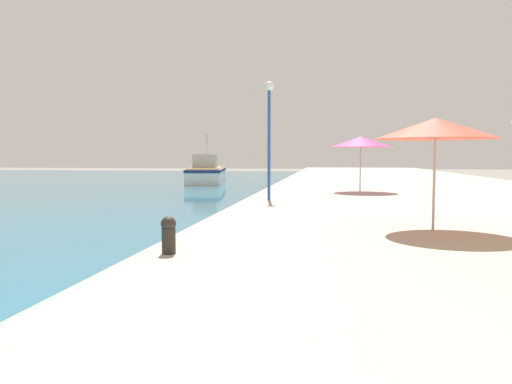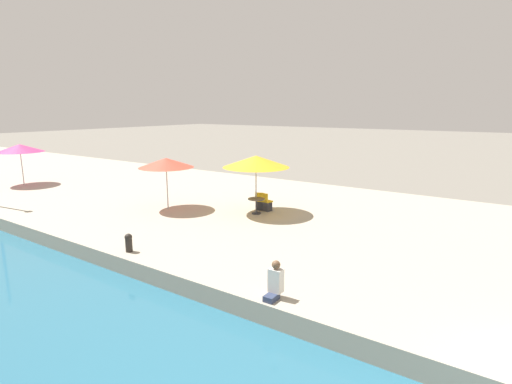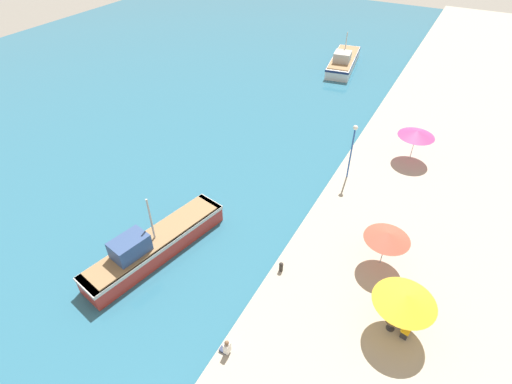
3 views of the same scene
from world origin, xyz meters
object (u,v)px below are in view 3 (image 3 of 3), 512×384
Objects in this scene: cafe_chair_left at (406,326)px; cafe_table at (392,322)px; cafe_umbrella_pink at (405,299)px; person_at_quay at (226,348)px; lamppost at (353,143)px; cafe_umbrella_white at (388,236)px; cafe_umbrella_striped at (417,133)px; cafe_chair_right at (405,333)px; mooring_bollard at (281,266)px; fishing_boat_mid at (343,61)px; fishing_boat_near at (154,245)px.

cafe_table is at bearing -90.00° from cafe_chair_left.
person_at_quay is at bearing -142.33° from cafe_umbrella_pink.
lamppost is (-6.29, 11.78, 2.56)m from cafe_table.
cafe_umbrella_striped reaches higher than cafe_umbrella_white.
person_at_quay reaches higher than cafe_table.
cafe_umbrella_white is (-1.86, 4.06, -0.16)m from cafe_umbrella_pink.
lamppost is at bearing -126.96° from cafe_umbrella_striped.
lamppost is at bearing -169.64° from cafe_chair_left.
mooring_bollard is (-7.44, 0.92, 0.02)m from cafe_chair_right.
fishing_boat_mid is 9.54× the size of person_at_quay.
lamppost is (-3.78, -5.03, 0.71)m from cafe_umbrella_striped.
cafe_umbrella_striped is at bearing -158.23° from cafe_chair_right.
fishing_boat_near is at bearing -74.24° from cafe_chair_right.
fishing_boat_near reaches higher than cafe_umbrella_white.
fishing_boat_near reaches higher than cafe_table.
cafe_chair_right is at bearing -61.48° from cafe_umbrella_white.
lamppost is (-6.49, 11.62, 0.63)m from cafe_umbrella_pink.
fishing_boat_mid is 37.59m from cafe_chair_left.
cafe_table is at bearing 17.40° from fishing_boat_near.
fishing_boat_mid reaches higher than cafe_umbrella_white.
fishing_boat_near is 15.35m from cafe_chair_left.
person_at_quay is at bearing -101.01° from cafe_umbrella_striped.
lamppost is at bearing 69.72° from fishing_boat_near.
cafe_umbrella_pink is 9.07m from person_at_quay.
fishing_boat_mid is 10.78× the size of cafe_chair_right.
lamppost reaches higher than cafe_umbrella_striped.
cafe_table is at bearing -61.89° from lamppost.
cafe_table reaches higher than mooring_bollard.
fishing_boat_mid is 2.15× the size of lamppost.
mooring_bollard is at bearing 89.30° from person_at_quay.
fishing_boat_near is 15.65× the size of mooring_bollard.
cafe_chair_left is at bearing -58.84° from lamppost.
cafe_table is 0.75m from cafe_chair_right.
cafe_umbrella_white is (12.93, 5.63, 2.01)m from fishing_boat_near.
fishing_boat_near is at bearing -174.48° from cafe_table.
fishing_boat_near reaches higher than cafe_umbrella_striped.
cafe_chair_right is 0.89× the size of person_at_quay.
mooring_bollard is at bearing 173.33° from cafe_table.
person_at_quay is (7.79, -3.83, 0.16)m from fishing_boat_near.
cafe_umbrella_pink is at bearing -65.43° from cafe_umbrella_white.
cafe_chair_right is (3.22, -16.95, -2.06)m from cafe_umbrella_striped.
cafe_chair_right is at bearing -79.24° from cafe_umbrella_striped.
cafe_chair_right is at bearing 16.63° from fishing_boat_near.
fishing_boat_mid is 14.99× the size of mooring_bollard.
cafe_chair_left is at bearing -164.09° from cafe_chair_right.
fishing_boat_mid reaches higher than cafe_umbrella_pink.
cafe_chair_right is 1.39× the size of mooring_bollard.
cafe_umbrella_pink reaches higher than cafe_umbrella_striped.
cafe_table is (2.51, -16.81, -1.85)m from cafe_umbrella_striped.
cafe_table is 1.22× the size of mooring_bollard.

